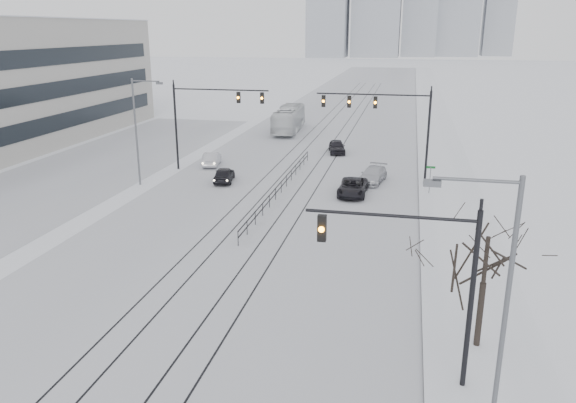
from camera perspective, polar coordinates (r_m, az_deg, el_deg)
The scene contains 19 objects.
road at distance 74.72m, azimuth 4.47°, elevation 7.18°, with size 22.00×260.00×0.02m, color silver.
sidewalk_east at distance 74.15m, azimuth 14.93°, elevation 6.63°, with size 5.00×260.00×0.16m, color white.
curb at distance 74.08m, azimuth 13.03°, elevation 6.74°, with size 0.10×260.00×0.12m, color gray.
parking_strip at distance 57.91m, azimuth -19.23°, elevation 3.35°, with size 14.00×60.00×0.03m, color silver.
tram_rails at distance 55.36m, azimuth 1.62°, elevation 3.72°, with size 5.30×180.00×0.01m.
traffic_mast_near at distance 20.71m, azimuth 13.89°, elevation -7.02°, with size 6.10×0.37×7.00m.
traffic_mast_ne at distance 48.50m, azimuth 10.17°, elevation 8.45°, with size 9.60×0.37×8.00m.
traffic_mast_nw at distance 52.78m, azimuth -8.40°, elevation 9.02°, with size 9.10×0.37×8.00m.
street_light_east at distance 17.92m, azimuth 20.42°, elevation -9.29°, with size 2.73×0.25×9.00m.
street_light_west at distance 48.87m, azimuth -14.92°, elevation 7.56°, with size 2.73×0.25×9.00m.
bare_tree at distance 23.73m, azimuth 19.57°, elevation -4.56°, with size 4.40×4.40×6.10m.
median_fence at distance 45.75m, azimuth -0.69°, elevation 1.49°, with size 0.06×24.00×1.00m.
street_sign at distance 46.38m, azimuth 14.25°, elevation 2.55°, with size 0.70×0.06×2.40m.
sedan_sb_inner at distance 49.41m, azimuth -6.51°, elevation 2.73°, with size 1.57×3.90×1.33m, color black.
sedan_sb_outer at distance 55.61m, azimuth -7.76°, elevation 4.30°, with size 1.40×4.01×1.32m, color #B9BAC1.
sedan_nb_front at distance 45.45m, azimuth 6.59°, elevation 1.44°, with size 2.17×4.70×1.31m, color black.
sedan_nb_right at distance 49.54m, azimuth 8.61°, elevation 2.68°, with size 1.84×4.52×1.31m, color #B3B5BB.
sedan_nb_far at distance 61.03m, azimuth 4.99°, elevation 5.56°, with size 1.63×4.05×1.38m, color black.
box_truck at distance 73.72m, azimuth 0.08°, elevation 8.35°, with size 2.70×11.56×3.22m, color silver.
Camera 1 is at (9.83, -12.95, 12.85)m, focal length 35.00 mm.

